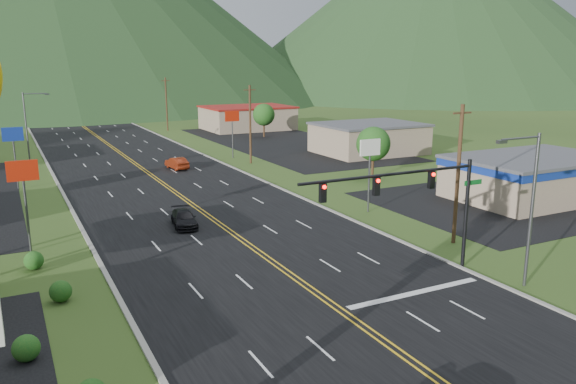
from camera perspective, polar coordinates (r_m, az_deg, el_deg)
name	(u,v)px	position (r m, az deg, el deg)	size (l,w,h in m)	color
traffic_signal	(417,192)	(33.91, 13.00, -0.05)	(13.10, 0.43, 7.00)	black
streetlight_east	(529,201)	(34.51, 23.27, -0.82)	(3.28, 0.25, 9.00)	#59595E
streetlight_west	(28,122)	(81.58, -24.87, 6.49)	(3.28, 0.25, 9.00)	#59595E
building_east_near	(533,175)	(58.67, 23.66, 1.59)	(15.40, 10.40, 4.10)	tan
building_east_mid	(369,138)	(81.84, 8.20, 5.44)	(14.40, 11.40, 4.30)	tan
building_east_far	(247,118)	(110.42, -4.14, 7.54)	(16.40, 12.40, 4.50)	tan
pole_sign_west_a	(23,180)	(41.89, -25.30, 1.10)	(2.00, 0.18, 6.40)	#59595E
pole_sign_west_b	(13,141)	(63.64, -26.14, 4.72)	(2.00, 0.18, 6.40)	#59595E
pole_sign_east_a	(370,155)	(48.75, 8.32, 3.75)	(2.00, 0.18, 6.40)	#59595E
pole_sign_east_b	(232,121)	(76.86, -5.69, 7.20)	(2.00, 0.18, 6.40)	#59595E
tree_east_a	(373,144)	(63.76, 8.66, 4.86)	(3.84, 3.84, 5.82)	#382314
tree_east_b	(264,115)	(98.53, -2.47, 7.85)	(3.84, 3.84, 5.82)	#382314
utility_pole_a	(458,174)	(41.48, 16.89, 1.80)	(1.60, 0.28, 10.00)	#382314
utility_pole_b	(250,124)	(72.44, -3.86, 6.93)	(1.60, 0.28, 10.00)	#382314
utility_pole_c	(166,104)	(110.18, -12.24, 8.77)	(1.60, 0.28, 10.00)	#382314
utility_pole_d	(124,93)	(149.10, -16.33, 9.59)	(1.60, 0.28, 10.00)	#382314
mountain_ne	(433,7)	(249.21, 14.50, 17.78)	(180.00, 180.00, 70.00)	#203E1C
car_dark_mid	(184,219)	(45.50, -10.51, -2.72)	(1.75, 4.31, 1.25)	black
car_red_far	(177,163)	(70.17, -11.23, 2.87)	(1.51, 4.33, 1.43)	maroon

